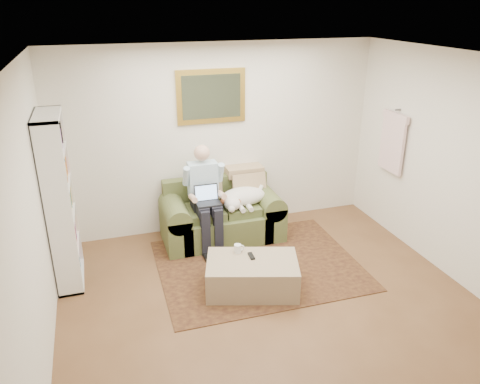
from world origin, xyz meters
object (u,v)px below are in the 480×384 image
laptop (207,198)px  coffee_mug (238,248)px  ottoman (252,275)px  bookshelf (60,202)px  sofa (222,219)px  seated_man (206,199)px  sleeping_dog (243,196)px

laptop → coffee_mug: bearing=-81.4°
ottoman → bookshelf: bookshelf is taller
laptop → bookshelf: bearing=-172.1°
laptop → bookshelf: size_ratio=0.16×
coffee_mug → bookshelf: 2.08m
ottoman → bookshelf: 2.32m
bookshelf → ottoman: bearing=-23.9°
sofa → seated_man: 0.49m
sofa → laptop: laptop is taller
sofa → bookshelf: (-2.00, -0.46, 0.72)m
seated_man → bookshelf: size_ratio=0.68×
bookshelf → laptop: bearing=7.9°
seated_man → bookshelf: (-1.76, -0.31, 0.32)m
sleeping_dog → ottoman: bearing=-103.6°
ottoman → laptop: bearing=101.6°
ottoman → coffee_mug: bearing=112.2°
ottoman → coffee_mug: 0.35m
sofa → bookshelf: bearing=-167.2°
sofa → coffee_mug: bearing=-95.7°
sofa → coffee_mug: size_ratio=16.19×
sofa → laptop: bearing=-139.0°
laptop → sleeping_dog: (0.53, 0.13, -0.09)m
laptop → ottoman: laptop is taller
seated_man → ottoman: seated_man is taller
seated_man → bookshelf: bookshelf is taller
sleeping_dog → coffee_mug: 1.11m
sofa → ottoman: bearing=-90.5°
bookshelf → sleeping_dog: bearing=9.3°
ottoman → bookshelf: (-1.99, 0.88, 0.81)m
laptop → coffee_mug: size_ratio=3.14×
seated_man → coffee_mug: seated_man is taller
seated_man → sleeping_dog: size_ratio=2.04×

